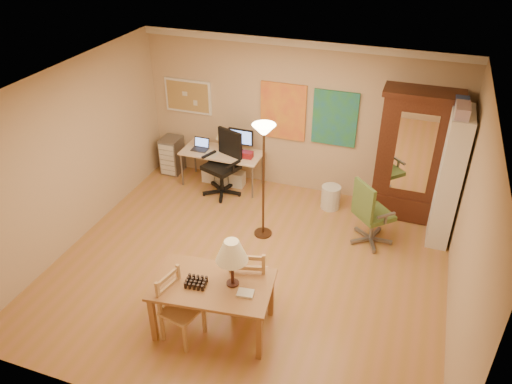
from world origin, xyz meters
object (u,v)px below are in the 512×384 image
(dining_table, at_px, (219,275))
(office_chair_green, at_px, (370,226))
(office_chair_black, at_px, (223,177))
(bookshelf, at_px, (449,178))
(armoire, at_px, (412,164))
(computer_desk, at_px, (224,164))

(dining_table, xyz_separation_m, office_chair_green, (1.47, 2.40, -0.56))
(office_chair_black, bearing_deg, bookshelf, -0.87)
(office_chair_green, height_order, armoire, armoire)
(dining_table, distance_m, bookshelf, 3.85)
(office_chair_black, bearing_deg, computer_desk, 108.73)
(dining_table, bearing_deg, office_chair_black, 112.19)
(office_chair_green, distance_m, armoire, 1.27)
(office_chair_black, distance_m, armoire, 3.22)
(computer_desk, bearing_deg, dining_table, -68.12)
(armoire, relative_size, bookshelf, 1.05)
(dining_table, xyz_separation_m, office_chair_black, (-1.23, 3.01, -0.54))
(computer_desk, distance_m, bookshelf, 3.86)
(computer_desk, distance_m, office_chair_green, 2.95)
(computer_desk, distance_m, armoire, 3.28)
(office_chair_black, height_order, office_chair_green, office_chair_black)
(armoire, xyz_separation_m, bookshelf, (0.56, -0.44, 0.09))
(office_chair_green, bearing_deg, computer_desk, 161.93)
(office_chair_black, relative_size, armoire, 0.53)
(dining_table, bearing_deg, armoire, 60.66)
(computer_desk, relative_size, office_chair_green, 1.35)
(office_chair_black, bearing_deg, office_chair_green, -12.84)
(computer_desk, height_order, office_chair_green, computer_desk)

